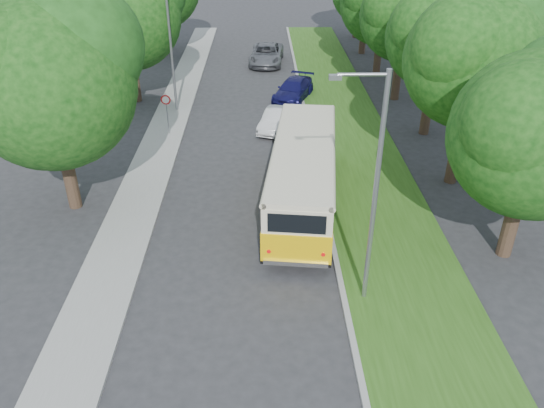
{
  "coord_description": "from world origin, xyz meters",
  "views": [
    {
      "loc": [
        0.84,
        -16.56,
        12.06
      ],
      "look_at": [
        1.22,
        1.46,
        1.5
      ],
      "focal_mm": 35.0,
      "sensor_mm": 36.0,
      "label": 1
    }
  ],
  "objects_px": {
    "lamppost_far": "(169,46)",
    "car_silver": "(297,139)",
    "car_grey": "(267,54)",
    "car_white": "(276,120)",
    "vintage_bus": "(303,176)",
    "car_blue": "(293,90)",
    "lamppost_near": "(373,187)"
  },
  "relations": [
    {
      "from": "car_silver",
      "to": "car_grey",
      "type": "xyz_separation_m",
      "value": [
        -1.45,
        17.19,
        0.06
      ]
    },
    {
      "from": "lamppost_far",
      "to": "vintage_bus",
      "type": "distance_m",
      "value": 14.5
    },
    {
      "from": "car_silver",
      "to": "car_grey",
      "type": "height_order",
      "value": "car_grey"
    },
    {
      "from": "car_silver",
      "to": "car_grey",
      "type": "bearing_deg",
      "value": 106.94
    },
    {
      "from": "lamppost_far",
      "to": "car_grey",
      "type": "bearing_deg",
      "value": 61.11
    },
    {
      "from": "car_silver",
      "to": "car_white",
      "type": "distance_m",
      "value": 3.26
    },
    {
      "from": "car_blue",
      "to": "car_silver",
      "type": "bearing_deg",
      "value": -71.12
    },
    {
      "from": "vintage_bus",
      "to": "car_blue",
      "type": "xyz_separation_m",
      "value": [
        0.39,
        14.28,
        -0.85
      ]
    },
    {
      "from": "car_silver",
      "to": "car_grey",
      "type": "distance_m",
      "value": 17.25
    },
    {
      "from": "car_grey",
      "to": "lamppost_far",
      "type": "bearing_deg",
      "value": -113.63
    },
    {
      "from": "lamppost_near",
      "to": "car_grey",
      "type": "distance_m",
      "value": 29.74
    },
    {
      "from": "vintage_bus",
      "to": "car_silver",
      "type": "distance_m",
      "value": 5.99
    },
    {
      "from": "lamppost_near",
      "to": "car_grey",
      "type": "bearing_deg",
      "value": 95.65
    },
    {
      "from": "car_white",
      "to": "car_grey",
      "type": "relative_size",
      "value": 0.67
    },
    {
      "from": "car_white",
      "to": "car_blue",
      "type": "height_order",
      "value": "car_blue"
    },
    {
      "from": "lamppost_near",
      "to": "car_blue",
      "type": "bearing_deg",
      "value": 93.36
    },
    {
      "from": "lamppost_near",
      "to": "vintage_bus",
      "type": "relative_size",
      "value": 0.78
    },
    {
      "from": "lamppost_near",
      "to": "lamppost_far",
      "type": "bearing_deg",
      "value": 115.71
    },
    {
      "from": "lamppost_near",
      "to": "car_grey",
      "type": "relative_size",
      "value": 1.45
    },
    {
      "from": "vintage_bus",
      "to": "car_white",
      "type": "xyz_separation_m",
      "value": [
        -0.94,
        9.01,
        -0.91
      ]
    },
    {
      "from": "car_silver",
      "to": "car_blue",
      "type": "height_order",
      "value": "car_silver"
    },
    {
      "from": "vintage_bus",
      "to": "car_grey",
      "type": "xyz_separation_m",
      "value": [
        -1.31,
        23.12,
        -0.76
      ]
    },
    {
      "from": "car_white",
      "to": "car_blue",
      "type": "distance_m",
      "value": 5.44
    },
    {
      "from": "lamppost_near",
      "to": "car_silver",
      "type": "height_order",
      "value": "lamppost_near"
    },
    {
      "from": "vintage_bus",
      "to": "car_blue",
      "type": "height_order",
      "value": "vintage_bus"
    },
    {
      "from": "car_white",
      "to": "car_grey",
      "type": "distance_m",
      "value": 14.12
    },
    {
      "from": "car_grey",
      "to": "lamppost_near",
      "type": "bearing_deg",
      "value": -79.1
    },
    {
      "from": "car_grey",
      "to": "vintage_bus",
      "type": "bearing_deg",
      "value": -81.5
    },
    {
      "from": "lamppost_near",
      "to": "vintage_bus",
      "type": "height_order",
      "value": "lamppost_near"
    },
    {
      "from": "lamppost_near",
      "to": "lamppost_far",
      "type": "distance_m",
      "value": 20.53
    },
    {
      "from": "lamppost_near",
      "to": "lamppost_far",
      "type": "height_order",
      "value": "lamppost_near"
    },
    {
      "from": "lamppost_far",
      "to": "car_silver",
      "type": "bearing_deg",
      "value": -40.28
    }
  ]
}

